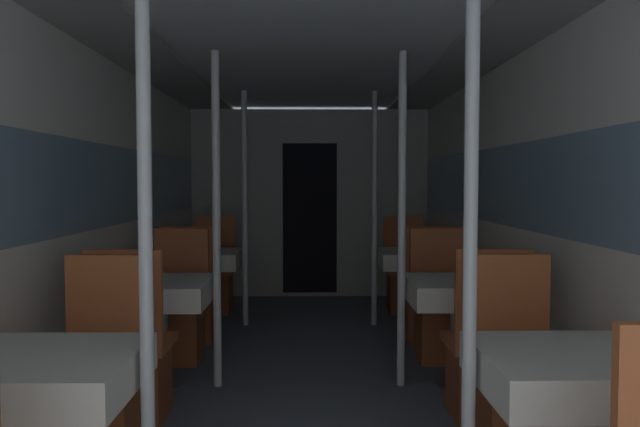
# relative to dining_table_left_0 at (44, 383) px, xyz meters

# --- Properties ---
(wall_left) EXTENTS (0.05, 8.43, 2.21)m
(wall_left) POSITION_rel_dining_table_left_0_xyz_m (-0.42, 1.91, 0.54)
(wall_left) COLOR silver
(wall_left) RESTS_ON ground_plane
(wall_right) EXTENTS (0.05, 8.43, 2.21)m
(wall_right) POSITION_rel_dining_table_left_0_xyz_m (2.42, 1.91, 0.54)
(wall_right) COLOR silver
(wall_right) RESTS_ON ground_plane
(ceiling_panel) EXTENTS (2.85, 8.43, 0.07)m
(ceiling_panel) POSITION_rel_dining_table_left_0_xyz_m (1.00, 1.91, 1.66)
(ceiling_panel) COLOR silver
(ceiling_panel) RESTS_ON wall_left
(bulkhead_far) EXTENTS (2.79, 0.09, 2.21)m
(bulkhead_far) POSITION_rel_dining_table_left_0_xyz_m (1.00, 5.07, 0.50)
(bulkhead_far) COLOR #A8A8A3
(bulkhead_far) RESTS_ON ground_plane
(dining_table_left_0) EXTENTS (0.69, 0.69, 0.71)m
(dining_table_left_0) POSITION_rel_dining_table_left_0_xyz_m (0.00, 0.00, 0.00)
(dining_table_left_0) COLOR #4C4C51
(dining_table_left_0) RESTS_ON ground_plane
(chair_left_far_0) EXTENTS (0.42, 0.42, 1.00)m
(chair_left_far_0) POSITION_rel_dining_table_left_0_xyz_m (-0.00, 0.60, -0.30)
(chair_left_far_0) COLOR brown
(chair_left_far_0) RESTS_ON ground_plane
(support_pole_left_0) EXTENTS (0.05, 0.05, 2.21)m
(support_pole_left_0) POSITION_rel_dining_table_left_0_xyz_m (0.39, 0.00, 0.51)
(support_pole_left_0) COLOR silver
(support_pole_left_0) RESTS_ON ground_plane
(dining_table_left_1) EXTENTS (0.69, 0.69, 0.71)m
(dining_table_left_1) POSITION_rel_dining_table_left_0_xyz_m (0.00, 1.77, 0.00)
(dining_table_left_1) COLOR #4C4C51
(dining_table_left_1) RESTS_ON ground_plane
(chair_left_near_1) EXTENTS (0.42, 0.42, 1.00)m
(chair_left_near_1) POSITION_rel_dining_table_left_0_xyz_m (-0.00, 1.17, -0.30)
(chair_left_near_1) COLOR brown
(chair_left_near_1) RESTS_ON ground_plane
(chair_left_far_1) EXTENTS (0.42, 0.42, 1.00)m
(chair_left_far_1) POSITION_rel_dining_table_left_0_xyz_m (-0.00, 2.37, -0.30)
(chair_left_far_1) COLOR brown
(chair_left_far_1) RESTS_ON ground_plane
(support_pole_left_1) EXTENTS (0.05, 0.05, 2.21)m
(support_pole_left_1) POSITION_rel_dining_table_left_0_xyz_m (0.39, 1.77, 0.51)
(support_pole_left_1) COLOR silver
(support_pole_left_1) RESTS_ON ground_plane
(dining_table_left_2) EXTENTS (0.69, 0.69, 0.71)m
(dining_table_left_2) POSITION_rel_dining_table_left_0_xyz_m (0.00, 3.54, 0.00)
(dining_table_left_2) COLOR #4C4C51
(dining_table_left_2) RESTS_ON ground_plane
(chair_left_near_2) EXTENTS (0.42, 0.42, 1.00)m
(chair_left_near_2) POSITION_rel_dining_table_left_0_xyz_m (-0.00, 2.93, -0.30)
(chair_left_near_2) COLOR brown
(chair_left_near_2) RESTS_ON ground_plane
(chair_left_far_2) EXTENTS (0.42, 0.42, 1.00)m
(chair_left_far_2) POSITION_rel_dining_table_left_0_xyz_m (-0.00, 4.14, -0.30)
(chair_left_far_2) COLOR brown
(chair_left_far_2) RESTS_ON ground_plane
(support_pole_left_2) EXTENTS (0.05, 0.05, 2.21)m
(support_pole_left_2) POSITION_rel_dining_table_left_0_xyz_m (0.39, 3.54, 0.51)
(support_pole_left_2) COLOR silver
(support_pole_left_2) RESTS_ON ground_plane
(dining_table_right_0) EXTENTS (0.69, 0.69, 0.71)m
(dining_table_right_0) POSITION_rel_dining_table_left_0_xyz_m (2.00, 0.00, 0.00)
(dining_table_right_0) COLOR #4C4C51
(dining_table_right_0) RESTS_ON ground_plane
(chair_right_far_0) EXTENTS (0.42, 0.42, 1.00)m
(chair_right_far_0) POSITION_rel_dining_table_left_0_xyz_m (2.00, 0.60, -0.30)
(chair_right_far_0) COLOR brown
(chair_right_far_0) RESTS_ON ground_plane
(support_pole_right_0) EXTENTS (0.05, 0.05, 2.21)m
(support_pole_right_0) POSITION_rel_dining_table_left_0_xyz_m (1.61, 0.00, 0.51)
(support_pole_right_0) COLOR silver
(support_pole_right_0) RESTS_ON ground_plane
(dining_table_right_1) EXTENTS (0.69, 0.69, 0.71)m
(dining_table_right_1) POSITION_rel_dining_table_left_0_xyz_m (2.00, 1.77, 0.00)
(dining_table_right_1) COLOR #4C4C51
(dining_table_right_1) RESTS_ON ground_plane
(chair_right_near_1) EXTENTS (0.42, 0.42, 1.00)m
(chair_right_near_1) POSITION_rel_dining_table_left_0_xyz_m (2.00, 1.17, -0.30)
(chair_right_near_1) COLOR brown
(chair_right_near_1) RESTS_ON ground_plane
(chair_right_far_1) EXTENTS (0.42, 0.42, 1.00)m
(chair_right_far_1) POSITION_rel_dining_table_left_0_xyz_m (2.00, 2.37, -0.30)
(chair_right_far_1) COLOR brown
(chair_right_far_1) RESTS_ON ground_plane
(support_pole_right_1) EXTENTS (0.05, 0.05, 2.21)m
(support_pole_right_1) POSITION_rel_dining_table_left_0_xyz_m (1.61, 1.77, 0.51)
(support_pole_right_1) COLOR silver
(support_pole_right_1) RESTS_ON ground_plane
(dining_table_right_2) EXTENTS (0.69, 0.69, 0.71)m
(dining_table_right_2) POSITION_rel_dining_table_left_0_xyz_m (2.00, 3.54, 0.00)
(dining_table_right_2) COLOR #4C4C51
(dining_table_right_2) RESTS_ON ground_plane
(chair_right_near_2) EXTENTS (0.42, 0.42, 1.00)m
(chair_right_near_2) POSITION_rel_dining_table_left_0_xyz_m (2.00, 2.93, -0.30)
(chair_right_near_2) COLOR brown
(chair_right_near_2) RESTS_ON ground_plane
(chair_right_far_2) EXTENTS (0.42, 0.42, 1.00)m
(chair_right_far_2) POSITION_rel_dining_table_left_0_xyz_m (2.00, 4.14, -0.30)
(chair_right_far_2) COLOR brown
(chair_right_far_2) RESTS_ON ground_plane
(support_pole_right_2) EXTENTS (0.05, 0.05, 2.21)m
(support_pole_right_2) POSITION_rel_dining_table_left_0_xyz_m (1.61, 3.54, 0.51)
(support_pole_right_2) COLOR silver
(support_pole_right_2) RESTS_ON ground_plane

